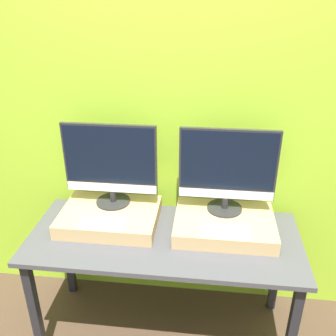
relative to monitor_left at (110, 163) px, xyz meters
name	(u,v)px	position (x,y,z in m)	size (l,w,h in m)	color
wall_back	(172,127)	(0.35, 0.21, 0.17)	(8.00, 0.04, 2.60)	#9ED12D
workbench	(164,248)	(0.35, -0.20, -0.45)	(1.60, 0.68, 0.77)	#47474C
wooden_riser_left	(110,217)	(0.00, -0.10, -0.32)	(0.59, 0.43, 0.09)	tan
monitor_left	(110,163)	(0.00, 0.00, 0.00)	(0.57, 0.21, 0.52)	#282828
keyboard_left	(103,223)	(0.00, -0.25, -0.27)	(0.27, 0.12, 0.01)	silver
wooden_riser_right	(224,224)	(0.70, -0.10, -0.32)	(0.59, 0.43, 0.09)	tan
monitor_right	(228,169)	(0.70, 0.00, 0.00)	(0.57, 0.21, 0.52)	#282828
keyboard_right	(225,232)	(0.70, -0.25, -0.27)	(0.27, 0.12, 0.01)	silver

